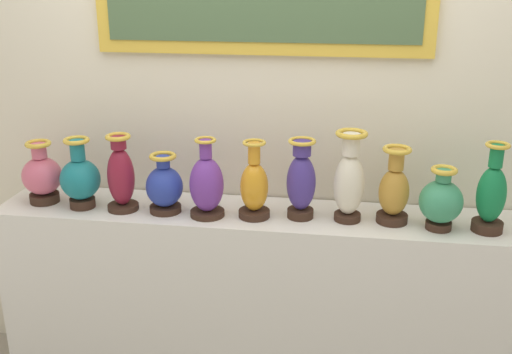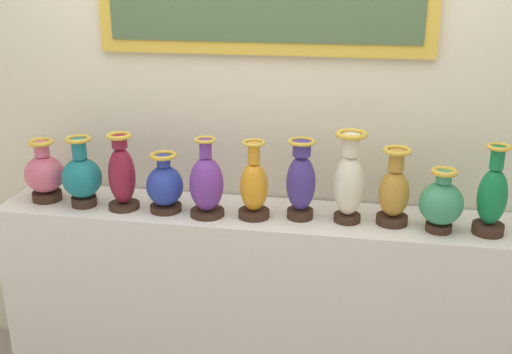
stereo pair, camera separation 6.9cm
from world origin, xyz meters
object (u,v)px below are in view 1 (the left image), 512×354
at_px(vase_indigo, 301,181).
at_px(vase_ochre, 394,190).
at_px(vase_teal, 80,178).
at_px(vase_rose, 42,176).
at_px(vase_burgundy, 121,176).
at_px(vase_ivory, 349,180).
at_px(vase_violet, 207,185).
at_px(vase_emerald, 491,196).
at_px(vase_cobalt, 164,187).
at_px(vase_amber, 255,187).
at_px(vase_jade, 441,201).

distance_m(vase_indigo, vase_ochre, 0.42).
bearing_deg(vase_teal, vase_indigo, 1.78).
height_order(vase_rose, vase_burgundy, vase_burgundy).
xyz_separation_m(vase_burgundy, vase_ivory, (1.06, 0.03, 0.03)).
distance_m(vase_violet, vase_indigo, 0.43).
height_order(vase_rose, vase_emerald, vase_emerald).
distance_m(vase_rose, vase_teal, 0.22).
distance_m(vase_cobalt, vase_ivory, 0.86).
height_order(vase_teal, vase_emerald, vase_emerald).
height_order(vase_indigo, vase_ochre, vase_indigo).
bearing_deg(vase_rose, vase_ivory, -0.11).
bearing_deg(vase_ivory, vase_teal, -178.52).
bearing_deg(vase_emerald, vase_rose, 179.11).
xyz_separation_m(vase_amber, vase_emerald, (1.03, -0.00, 0.02)).
xyz_separation_m(vase_cobalt, vase_jade, (1.25, -0.01, 0.01)).
xyz_separation_m(vase_violet, vase_emerald, (1.25, 0.02, 0.01)).
height_order(vase_violet, vase_indigo, vase_indigo).
bearing_deg(vase_violet, vase_burgundy, 178.10).
bearing_deg(vase_indigo, vase_amber, -172.63).
bearing_deg(vase_emerald, vase_teal, -179.91).
distance_m(vase_teal, vase_violet, 0.62).
distance_m(vase_amber, vase_ochre, 0.63).
bearing_deg(vase_amber, vase_indigo, 7.37).
relative_size(vase_indigo, vase_jade, 1.31).
xyz_separation_m(vase_burgundy, vase_ochre, (1.26, 0.04, -0.02)).
bearing_deg(vase_jade, vase_ivory, 174.49).
distance_m(vase_teal, vase_amber, 0.84).
relative_size(vase_jade, vase_emerald, 0.71).
bearing_deg(vase_burgundy, vase_jade, -0.25).
xyz_separation_m(vase_burgundy, vase_cobalt, (0.21, 0.00, -0.04)).
xyz_separation_m(vase_ivory, vase_jade, (0.40, -0.04, -0.06)).
relative_size(vase_amber, vase_emerald, 0.91).
distance_m(vase_rose, vase_amber, 1.05).
bearing_deg(vase_ivory, vase_rose, 179.89).
xyz_separation_m(vase_jade, vase_emerald, (0.21, 0.01, 0.03)).
xyz_separation_m(vase_teal, vase_violet, (0.62, -0.01, 0.00)).
bearing_deg(vase_ochre, vase_jade, -13.09).
bearing_deg(vase_violet, vase_ochre, 3.65).
height_order(vase_rose, vase_ivory, vase_ivory).
relative_size(vase_burgundy, vase_amber, 1.02).
xyz_separation_m(vase_burgundy, vase_jade, (1.46, -0.01, -0.04)).
height_order(vase_violet, vase_ivory, vase_ivory).
xyz_separation_m(vase_teal, vase_amber, (0.84, 0.01, -0.00)).
bearing_deg(vase_burgundy, vase_ivory, 1.74).
distance_m(vase_teal, vase_burgundy, 0.21).
relative_size(vase_burgundy, vase_ivory, 0.88).
distance_m(vase_rose, vase_burgundy, 0.42).
xyz_separation_m(vase_violet, vase_ochre, (0.84, 0.05, 0.00)).
height_order(vase_violet, vase_emerald, vase_emerald).
height_order(vase_rose, vase_jade, vase_rose).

